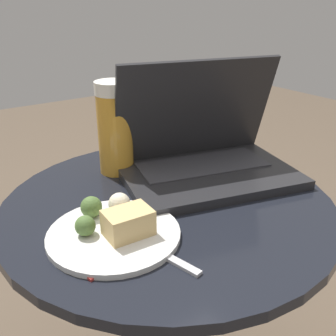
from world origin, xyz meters
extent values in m
cylinder|color=black|center=(0.00, 0.00, 0.28)|extent=(0.07, 0.07, 0.53)
cylinder|color=black|center=(0.00, 0.00, 0.55)|extent=(0.59, 0.59, 0.02)
cube|color=#B7332D|center=(-0.15, -0.06, 0.56)|extent=(0.16, 0.13, 0.00)
cube|color=#232326|center=(0.12, 0.02, 0.57)|extent=(0.38, 0.30, 0.02)
cube|color=#333338|center=(0.13, 0.06, 0.58)|extent=(0.28, 0.17, 0.00)
cube|color=#232326|center=(0.14, 0.10, 0.68)|extent=(0.34, 0.16, 0.21)
cube|color=#19234C|center=(0.14, 0.10, 0.68)|extent=(0.31, 0.14, 0.19)
cylinder|color=gold|center=(-0.01, 0.17, 0.64)|extent=(0.07, 0.07, 0.16)
cylinder|color=white|center=(-0.01, 0.17, 0.74)|extent=(0.07, 0.07, 0.03)
cylinder|color=silver|center=(-0.13, -0.05, 0.57)|extent=(0.20, 0.20, 0.01)
cube|color=#DBB775|center=(-0.12, -0.07, 0.59)|extent=(0.07, 0.05, 0.04)
sphere|color=beige|center=(-0.10, -0.01, 0.59)|extent=(0.04, 0.04, 0.04)
sphere|color=#4C6B33|center=(-0.17, -0.03, 0.59)|extent=(0.03, 0.03, 0.03)
sphere|color=#4C6B33|center=(-0.14, 0.01, 0.59)|extent=(0.03, 0.03, 0.03)
cube|color=silver|center=(-0.10, -0.14, 0.56)|extent=(0.04, 0.11, 0.00)
cube|color=silver|center=(-0.12, -0.06, 0.56)|extent=(0.03, 0.05, 0.00)
camera|label=1|loc=(-0.36, -0.51, 0.90)|focal=42.00mm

